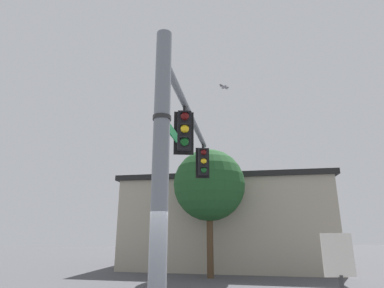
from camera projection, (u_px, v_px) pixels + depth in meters
signal_pole at (160, 180)px, 5.47m from camera, size 0.32×0.32×6.13m
mast_arm at (191, 117)px, 9.27m from camera, size 1.92×6.41×0.18m
traffic_light_nearest_pole at (184, 131)px, 8.03m from camera, size 0.54×0.49×1.31m
traffic_light_mid_inner at (203, 162)px, 11.71m from camera, size 0.54×0.49×1.31m
street_name_sign at (166, 124)px, 6.11m from camera, size 0.55×1.47×0.22m
bird_flying at (224, 87)px, 11.42m from camera, size 0.40×0.31×0.12m
storefront_building at (227, 223)px, 19.58m from camera, size 14.04×11.48×5.26m
tree_by_storefront at (209, 185)px, 15.41m from camera, size 3.63×3.63×6.23m
historical_marker at (340, 275)px, 5.46m from camera, size 0.60×0.08×2.13m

